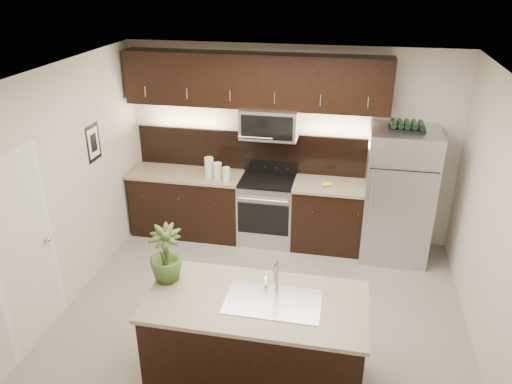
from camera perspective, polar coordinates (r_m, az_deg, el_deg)
ground at (r=5.85m, az=0.71°, el=-13.76°), size 4.50×4.50×0.00m
room_walls at (r=4.96m, az=-0.53°, el=1.66°), size 4.52×4.02×2.71m
counter_run at (r=7.07m, az=-0.36°, el=-1.89°), size 3.51×0.65×0.94m
upper_fixtures at (r=6.63m, az=0.09°, el=11.67°), size 3.49×0.40×1.66m
island at (r=4.78m, az=0.02°, el=-16.71°), size 1.96×0.96×0.94m
sink_faucet at (r=4.47m, az=1.98°, el=-12.20°), size 0.84×0.50×0.28m
refrigerator at (r=6.75m, az=15.91°, el=-0.33°), size 0.86×0.77×1.77m
wine_rack at (r=6.43m, az=16.88°, el=7.25°), size 0.44×0.27×0.10m
plant at (r=4.67m, az=-10.32°, el=-6.97°), size 0.34×0.34×0.55m
canisters at (r=6.86m, az=-4.65°, el=2.56°), size 0.38×0.23×0.27m
french_press at (r=6.67m, az=13.34°, el=1.23°), size 0.11×0.11×0.30m
bananas at (r=6.68m, az=7.70°, el=0.89°), size 0.19×0.18×0.05m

